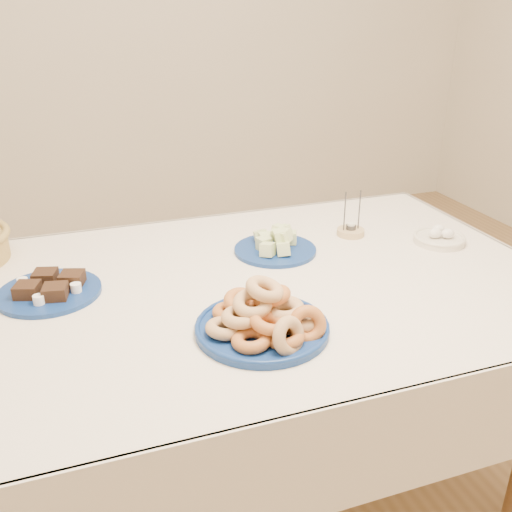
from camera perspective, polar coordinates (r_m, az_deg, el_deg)
name	(u,v)px	position (r m, az deg, el deg)	size (l,w,h in m)	color
ground	(251,486)	(2.02, -0.51, -22.00)	(5.00, 5.00, 0.00)	olive
dining_table	(250,316)	(1.62, -0.59, -5.98)	(1.71, 1.11, 0.75)	brown
donut_platter	(264,320)	(1.32, 0.85, -6.38)	(0.41, 0.41, 0.14)	navy
melon_plate	(276,245)	(1.75, 1.97, 1.12)	(0.29, 0.29, 0.09)	navy
brownie_plate	(50,289)	(1.59, -19.95, -3.16)	(0.34, 0.34, 0.05)	navy
candle_holder	(351,231)	(1.90, 9.44, 2.49)	(0.09, 0.09, 0.15)	tan
egg_bowl	(439,238)	(1.91, 17.86, 1.75)	(0.19, 0.19, 0.05)	beige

